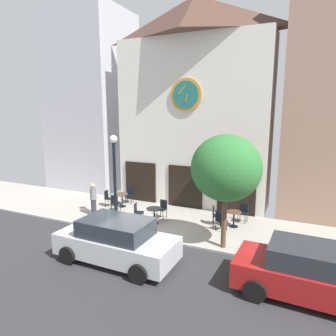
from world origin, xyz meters
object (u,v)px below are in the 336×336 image
at_px(parked_car_silver, 117,241).
at_px(parked_car_red, 313,273).
at_px(cafe_chair_outer, 220,219).
at_px(cafe_chair_by_entrance, 215,214).
at_px(street_lamp, 115,179).
at_px(cafe_table_center_right, 122,198).
at_px(cafe_table_near_curb, 154,212).
at_px(cafe_chair_curbside, 115,202).
at_px(cafe_chair_mid_row, 137,211).
at_px(street_tree, 226,168).
at_px(cafe_chair_near_tree, 130,194).
at_px(cafe_chair_under_awning, 243,211).
at_px(cafe_chair_corner, 163,207).
at_px(cafe_table_leftmost, 234,216).
at_px(pedestrian_grey, 93,199).
at_px(cafe_chair_near_lamp, 108,197).

bearing_deg(parked_car_silver, parked_car_red, 4.39).
bearing_deg(cafe_chair_outer, cafe_chair_by_entrance, 123.27).
bearing_deg(street_lamp, cafe_table_center_right, 115.76).
height_order(cafe_table_near_curb, cafe_chair_curbside, cafe_chair_curbside).
relative_size(cafe_chair_by_entrance, parked_car_red, 0.21).
height_order(street_lamp, cafe_chair_curbside, street_lamp).
bearing_deg(cafe_chair_by_entrance, cafe_chair_mid_row, -162.26).
bearing_deg(cafe_chair_mid_row, street_tree, -12.90).
bearing_deg(cafe_chair_mid_row, street_lamp, -151.46).
bearing_deg(cafe_table_near_curb, cafe_chair_near_tree, 140.10).
distance_m(cafe_chair_curbside, cafe_chair_under_awning, 6.55).
distance_m(cafe_chair_corner, parked_car_red, 7.86).
relative_size(cafe_table_near_curb, cafe_table_leftmost, 1.01).
xyz_separation_m(pedestrian_grey, parked_car_red, (9.99, -3.00, -0.10)).
height_order(cafe_table_near_curb, cafe_chair_corner, cafe_chair_corner).
bearing_deg(pedestrian_grey, cafe_chair_under_awning, 17.61).
xyz_separation_m(cafe_chair_curbside, cafe_chair_under_awning, (6.43, 1.28, 0.00)).
distance_m(cafe_chair_near_lamp, pedestrian_grey, 1.60).
height_order(street_lamp, cafe_table_center_right, street_lamp).
bearing_deg(cafe_table_leftmost, cafe_chair_corner, -175.42).
distance_m(street_lamp, cafe_chair_near_lamp, 3.00).
relative_size(street_lamp, street_tree, 0.94).
bearing_deg(cafe_table_center_right, cafe_chair_mid_row, -40.13).
bearing_deg(cafe_chair_near_lamp, cafe_chair_curbside, -33.26).
relative_size(street_lamp, cafe_table_center_right, 5.52).
relative_size(street_lamp, cafe_chair_mid_row, 4.62).
relative_size(street_tree, cafe_chair_outer, 4.90).
relative_size(cafe_chair_mid_row, cafe_chair_outer, 1.00).
distance_m(cafe_chair_mid_row, pedestrian_grey, 2.47).
bearing_deg(cafe_chair_outer, cafe_chair_under_awning, 64.66).
bearing_deg(cafe_chair_under_awning, cafe_chair_near_tree, 176.74).
xyz_separation_m(cafe_chair_curbside, pedestrian_grey, (-0.65, -0.97, 0.33)).
bearing_deg(cafe_table_near_curb, cafe_chair_by_entrance, 21.06).
bearing_deg(cafe_chair_outer, cafe_table_near_curb, -172.09).
height_order(cafe_chair_curbside, cafe_chair_outer, same).
distance_m(cafe_chair_curbside, parked_car_red, 10.16).
xyz_separation_m(cafe_table_leftmost, cafe_chair_outer, (-0.45, -0.71, 0.03)).
bearing_deg(cafe_chair_curbside, cafe_chair_by_entrance, 3.81).
distance_m(cafe_table_leftmost, cafe_chair_under_awning, 0.86).
xyz_separation_m(cafe_chair_outer, cafe_chair_by_entrance, (-0.39, 0.60, 0.00)).
relative_size(cafe_chair_outer, pedestrian_grey, 0.54).
height_order(cafe_table_center_right, cafe_chair_by_entrance, cafe_chair_by_entrance).
bearing_deg(parked_car_silver, cafe_chair_outer, 58.02).
height_order(pedestrian_grey, parked_car_silver, pedestrian_grey).
xyz_separation_m(cafe_chair_outer, cafe_chair_corner, (-3.03, 0.43, 0.00)).
bearing_deg(cafe_table_leftmost, parked_car_red, -54.22).
relative_size(street_tree, cafe_chair_curbside, 4.90).
relative_size(cafe_chair_curbside, pedestrian_grey, 0.54).
xyz_separation_m(cafe_table_leftmost, cafe_chair_curbside, (-6.16, -0.46, 0.03)).
bearing_deg(pedestrian_grey, cafe_table_center_right, 73.84).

